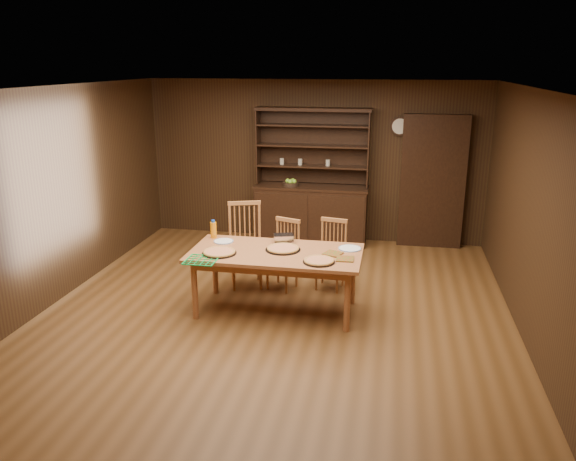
% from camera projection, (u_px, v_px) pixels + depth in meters
% --- Properties ---
extents(floor, '(6.00, 6.00, 0.00)m').
position_uv_depth(floor, '(277.00, 310.00, 6.75)').
color(floor, brown).
rests_on(floor, ground).
extents(room_shell, '(6.00, 6.00, 6.00)m').
position_uv_depth(room_shell, '(276.00, 182.00, 6.29)').
color(room_shell, white).
rests_on(room_shell, floor).
extents(china_hutch, '(1.84, 0.52, 2.17)m').
position_uv_depth(china_hutch, '(311.00, 206.00, 9.16)').
color(china_hutch, black).
rests_on(china_hutch, floor).
extents(doorway, '(1.00, 0.18, 2.10)m').
position_uv_depth(doorway, '(432.00, 182.00, 8.83)').
color(doorway, black).
rests_on(doorway, floor).
extents(wall_clock, '(0.30, 0.05, 0.30)m').
position_uv_depth(wall_clock, '(400.00, 126.00, 8.73)').
color(wall_clock, black).
rests_on(wall_clock, room_shell).
extents(dining_table, '(1.99, 1.00, 0.75)m').
position_uv_depth(dining_table, '(276.00, 258.00, 6.55)').
color(dining_table, '#A8653A').
rests_on(dining_table, floor).
extents(chair_left, '(0.57, 0.56, 1.11)m').
position_uv_depth(chair_left, '(245.00, 241.00, 7.41)').
color(chair_left, '#C17B42').
rests_on(chair_left, floor).
extents(chair_center, '(0.47, 0.46, 0.92)m').
position_uv_depth(chair_center, '(285.00, 252.00, 7.34)').
color(chair_center, '#C17B42').
rests_on(chair_center, floor).
extents(chair_right, '(0.43, 0.42, 0.92)m').
position_uv_depth(chair_right, '(332.00, 252.00, 7.33)').
color(chair_right, '#C17B42').
rests_on(chair_right, floor).
extents(pizza_left, '(0.40, 0.40, 0.04)m').
position_uv_depth(pizza_left, '(219.00, 252.00, 6.45)').
color(pizza_left, black).
rests_on(pizza_left, dining_table).
extents(pizza_right, '(0.36, 0.36, 0.04)m').
position_uv_depth(pizza_right, '(319.00, 261.00, 6.17)').
color(pizza_right, black).
rests_on(pizza_right, dining_table).
extents(pizza_center, '(0.41, 0.41, 0.04)m').
position_uv_depth(pizza_center, '(283.00, 249.00, 6.57)').
color(pizza_center, black).
rests_on(pizza_center, dining_table).
extents(cooling_rack, '(0.42, 0.42, 0.02)m').
position_uv_depth(cooling_rack, '(201.00, 260.00, 6.23)').
color(cooling_rack, green).
rests_on(cooling_rack, dining_table).
extents(plate_left, '(0.24, 0.24, 0.02)m').
position_uv_depth(plate_left, '(224.00, 241.00, 6.87)').
color(plate_left, white).
rests_on(plate_left, dining_table).
extents(plate_right, '(0.27, 0.27, 0.02)m').
position_uv_depth(plate_right, '(350.00, 248.00, 6.61)').
color(plate_right, white).
rests_on(plate_right, dining_table).
extents(foil_dish, '(0.27, 0.23, 0.09)m').
position_uv_depth(foil_dish, '(284.00, 238.00, 6.86)').
color(foil_dish, silver).
rests_on(foil_dish, dining_table).
extents(juice_bottle, '(0.08, 0.08, 0.23)m').
position_uv_depth(juice_bottle, '(213.00, 230.00, 7.00)').
color(juice_bottle, orange).
rests_on(juice_bottle, dining_table).
extents(pot_holder_a, '(0.20, 0.20, 0.01)m').
position_uv_depth(pot_holder_a, '(345.00, 259.00, 6.26)').
color(pot_holder_a, '#AC1B13').
rests_on(pot_holder_a, dining_table).
extents(pot_holder_b, '(0.25, 0.25, 0.01)m').
position_uv_depth(pot_holder_b, '(333.00, 254.00, 6.44)').
color(pot_holder_b, '#AC1B13').
rests_on(pot_holder_b, dining_table).
extents(fruit_bowl, '(0.26, 0.26, 0.12)m').
position_uv_depth(fruit_bowl, '(291.00, 183.00, 9.04)').
color(fruit_bowl, black).
rests_on(fruit_bowl, china_hutch).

